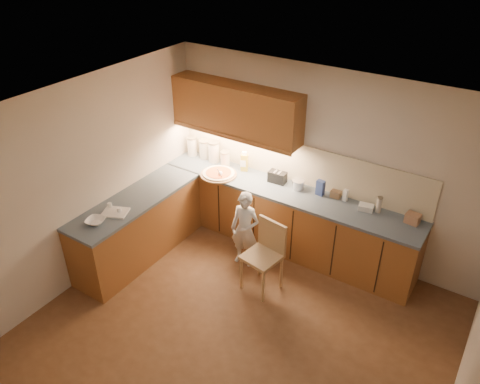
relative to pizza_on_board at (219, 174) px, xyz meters
The scene contains 24 objects.
room 2.19m from the pizza_on_board, 47.94° to the right, with size 4.54×4.50×2.62m.
l_counter 0.73m from the pizza_on_board, 31.76° to the right, with size 3.77×2.62×0.92m.
backsplash 1.14m from the pizza_on_board, 24.14° to the left, with size 3.75×0.02×0.58m, color beige.
upper_cabinets 0.96m from the pizza_on_board, 69.57° to the left, with size 1.95×0.36×0.73m.
pizza_on_board is the anchor object (origin of this frame).
child 0.98m from the pizza_on_board, 32.28° to the right, with size 0.40×0.26×1.10m, color silver.
wooden_chair 1.47m from the pizza_on_board, 30.63° to the right, with size 0.49×0.49×0.94m.
mixing_bowl 1.88m from the pizza_on_board, 107.50° to the right, with size 0.23×0.23×0.06m, color white.
canister_a 0.79m from the pizza_on_board, 156.66° to the left, with size 0.15×0.15×0.30m.
canister_b 0.61m from the pizza_on_board, 145.83° to the left, with size 0.17×0.17×0.30m.
canister_c 0.46m from the pizza_on_board, 134.26° to the left, with size 0.17×0.17×0.33m.
canister_d 0.32m from the pizza_on_board, 106.50° to the left, with size 0.14×0.14×0.23m.
oil_jug 0.42m from the pizza_on_board, 54.21° to the left, with size 0.12×0.11×0.31m.
toaster 0.85m from the pizza_on_board, 20.06° to the left, with size 0.25×0.15×0.16m.
steel_pot 1.17m from the pizza_on_board, 14.21° to the left, with size 0.18×0.18×0.13m.
blue_box 1.48m from the pizza_on_board, 12.05° to the left, with size 0.11×0.07×0.21m, color #2E438A.
card_box_a 1.69m from the pizza_on_board, 12.35° to the left, with size 0.13×0.09×0.09m, color #977551.
white_bottle 1.82m from the pizza_on_board, 11.06° to the left, with size 0.05×0.05×0.16m, color white.
flat_pack 2.11m from the pizza_on_board, ahead, with size 0.18×0.13×0.07m, color silver.
tall_jar 2.26m from the pizza_on_board, ahead, with size 0.07×0.07×0.22m.
card_box_b 2.69m from the pizza_on_board, ahead, with size 0.17×0.13×0.13m, color #A47758.
dough_cloth 1.60m from the pizza_on_board, 109.27° to the right, with size 0.31×0.24×0.02m, color silver.
spice_jar_a 1.61m from the pizza_on_board, 114.63° to the right, with size 0.05×0.05×0.07m, color silver.
spice_jar_b 1.56m from the pizza_on_board, 108.16° to the right, with size 0.06×0.06×0.08m, color white.
Camera 1 is at (2.08, -3.23, 4.21)m, focal length 35.00 mm.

